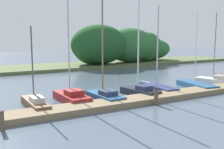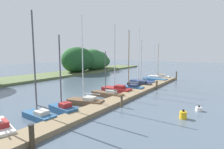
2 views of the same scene
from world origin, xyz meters
name	(u,v)px [view 1 (image 1 of 2)]	position (x,y,z in m)	size (l,w,h in m)	color
dock_pier	(82,108)	(0.00, 13.48, 0.17)	(30.17, 1.80, 0.35)	#847051
far_shore	(22,49)	(0.81, 34.16, 2.80)	(73.66, 8.31, 6.86)	#56663D
sailboat_4	(35,103)	(-2.28, 15.46, 0.34)	(0.98, 4.03, 5.03)	brown
sailboat_5	(71,96)	(0.26, 15.92, 0.41)	(1.48, 3.95, 8.32)	maroon
sailboat_6	(104,94)	(2.41, 15.16, 0.40)	(1.49, 3.76, 7.73)	#285684
sailboat_7	(139,89)	(5.46, 15.23, 0.45)	(1.67, 3.63, 8.32)	#232833
sailboat_8	(157,86)	(7.82, 15.96, 0.35)	(1.52, 4.22, 6.85)	navy
sailboat_9	(195,85)	(11.40, 15.22, 0.26)	(2.02, 4.45, 6.36)	#285684
sailboat_10	(215,81)	(14.12, 15.40, 0.37)	(2.04, 3.98, 6.50)	white
mooring_piling_1	(2,121)	(-4.61, 12.15, 0.49)	(0.23, 0.23, 0.97)	brown
mooring_piling_2	(156,96)	(4.71, 12.31, 0.58)	(0.29, 0.29, 1.16)	brown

